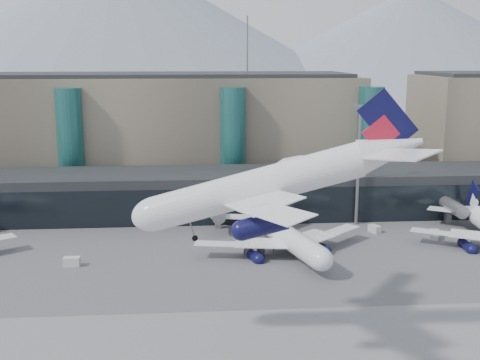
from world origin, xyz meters
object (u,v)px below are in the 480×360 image
hero_jet (284,173)px  veh_d (434,235)px  veh_a (72,262)px  lightmast_mid (359,158)px  veh_c (255,251)px  veh_g (374,229)px  jet_parked_mid (280,227)px

hero_jet → veh_d: size_ratio=12.72×
hero_jet → veh_a: size_ratio=13.32×
lightmast_mid → veh_c: 33.57m
lightmast_mid → veh_g: bearing=-71.8°
jet_parked_mid → veh_c: bearing=109.8°
lightmast_mid → veh_a: bearing=-158.5°
veh_a → veh_d: size_ratio=0.95×
veh_d → veh_g: size_ratio=1.16×
hero_jet → veh_d: 59.98m
hero_jet → veh_g: (26.23, 47.47, -21.53)m
veh_c → veh_g: (26.04, 12.84, -0.22)m
veh_d → veh_a: bearing=123.5°
hero_jet → jet_parked_mid: bearing=90.0°
hero_jet → veh_a: hero_jet is taller
hero_jet → veh_c: bearing=97.6°
jet_parked_mid → veh_c: jet_parked_mid is taller
veh_g → lightmast_mid: bearing=171.8°
hero_jet → jet_parked_mid: (5.30, 38.33, -17.93)m
lightmast_mid → hero_jet: bearing=-114.1°
veh_d → veh_c: bearing=126.6°
veh_c → veh_g: 29.04m
hero_jet → jet_parked_mid: size_ratio=1.04×
veh_a → veh_d: veh_d is taller
veh_a → veh_c: 32.38m
lightmast_mid → veh_c: bearing=-141.1°
veh_c → veh_g: size_ratio=1.37×
veh_g → veh_c: bearing=-90.1°
veh_a → veh_d: bearing=10.2°
veh_c → veh_d: veh_c is taller
jet_parked_mid → veh_a: bearing=83.8°
veh_a → veh_d: 69.68m
jet_parked_mid → veh_g: 23.12m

